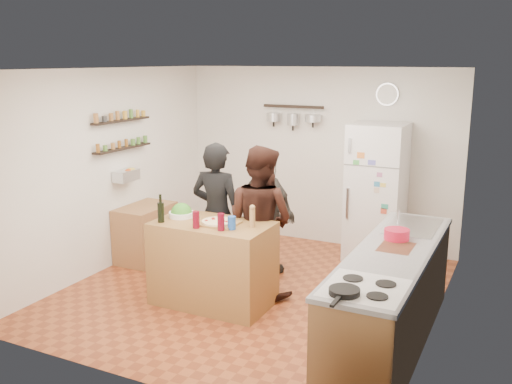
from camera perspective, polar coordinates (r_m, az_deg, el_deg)
The scene contains 26 objects.
room_shell at distance 6.61m, azimuth 1.10°, elevation 1.36°, with size 4.20×4.20×4.20m.
prep_island at distance 6.21m, azimuth -4.32°, elevation -7.12°, with size 1.25×0.72×0.91m, color olive.
pizza_board at distance 6.01m, azimuth -3.83°, elevation -3.13°, with size 0.42×0.34×0.02m, color olive.
pizza at distance 6.00m, azimuth -3.83°, elevation -2.96°, with size 0.34×0.34×0.02m, color beige.
salad_bowl at distance 6.31m, azimuth -7.46°, elevation -2.24°, with size 0.28×0.28×0.06m, color white.
wine_bottle at distance 6.12m, azimuth -9.49°, elevation -2.03°, with size 0.07×0.07×0.21m, color black.
wine_glass_near at distance 5.87m, azimuth -6.02°, elevation -2.77°, with size 0.07×0.07×0.18m, color #5B0715.
wine_glass_far at distance 5.77m, azimuth -3.53°, elevation -3.01°, with size 0.07×0.07×0.18m, color #540717.
pepper_mill at distance 5.87m, azimuth -0.37°, elevation -2.63°, with size 0.06×0.06×0.19m, color olive.
salt_canister at distance 5.80m, azimuth -2.44°, elevation -3.11°, with size 0.08×0.08×0.14m, color #1B4697.
person_left at distance 6.62m, azimuth -3.93°, elevation -2.26°, with size 0.62×0.40×1.69m, color black.
person_center at distance 6.34m, azimuth 0.41°, elevation -2.91°, with size 0.82×0.64×1.69m, color black.
person_back at distance 6.96m, azimuth 1.12°, elevation -2.05°, with size 0.91×0.38×1.55m, color #322F2C.
counter_run at distance 5.47m, azimuth 13.31°, elevation -10.37°, with size 0.63×2.63×0.90m, color #9E7042.
stove_top at distance 4.44m, azimuth 10.80°, elevation -9.48°, with size 0.60×0.62×0.02m, color white.
skillet at distance 4.29m, azimuth 8.83°, elevation -9.79°, with size 0.23×0.23×0.04m, color black.
sink at distance 6.10m, azimuth 15.36°, elevation -3.37°, with size 0.50×0.80×0.03m, color silver.
cutting_board at distance 5.41m, azimuth 13.84°, elevation -5.46°, with size 0.30×0.40×0.02m, color brown.
red_bowl at distance 5.62m, azimuth 13.89°, elevation -4.12°, with size 0.24×0.24×0.10m, color red.
fridge at distance 7.63m, azimuth 11.95°, elevation -0.01°, with size 0.70×0.68×1.80m, color white.
wall_clock at distance 7.77m, azimuth 13.00°, elevation 9.50°, with size 0.30×0.30×0.03m, color silver.
spice_shelf_lower at distance 7.43m, azimuth -13.18°, elevation 4.28°, with size 0.12×1.00×0.03m, color black.
spice_shelf_upper at distance 7.38m, azimuth -13.32°, elevation 6.97°, with size 0.12×1.00×0.03m, color black.
produce_basket at distance 7.47m, azimuth -12.86°, elevation 1.62°, with size 0.18×0.35×0.14m, color silver.
side_table at distance 7.67m, azimuth -10.96°, elevation -4.04°, with size 0.50×0.80×0.73m, color #9D7342.
pot_rack at distance 8.11m, azimuth 3.74°, elevation 8.53°, with size 0.90×0.04×0.04m, color black.
Camera 1 is at (2.74, -5.47, 2.60)m, focal length 40.00 mm.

